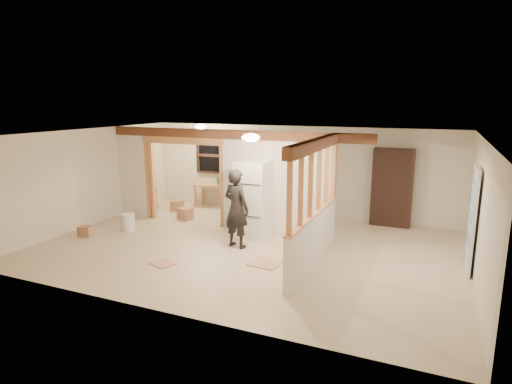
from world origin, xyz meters
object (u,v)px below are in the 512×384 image
at_px(work_table, 214,195).
at_px(shop_vac, 151,199).
at_px(bookshelf, 392,188).
at_px(refrigerator, 253,199).
at_px(woman, 236,209).

xyz_separation_m(work_table, shop_vac, (-1.75, -0.79, -0.09)).
height_order(shop_vac, bookshelf, bookshelf).
xyz_separation_m(shop_vac, bookshelf, (6.90, 0.89, 0.73)).
xyz_separation_m(refrigerator, bookshelf, (2.91, 2.24, 0.09)).
bearing_deg(shop_vac, bookshelf, 7.37).
bearing_deg(refrigerator, woman, -92.09).
bearing_deg(work_table, shop_vac, -167.67).
relative_size(woman, bookshelf, 0.87).
bearing_deg(work_table, woman, -65.54).
height_order(woman, bookshelf, bookshelf).
xyz_separation_m(woman, work_table, (-2.21, 2.99, -0.51)).
distance_m(refrigerator, bookshelf, 3.67).
bearing_deg(work_table, bookshelf, -10.88).
xyz_separation_m(work_table, bookshelf, (5.15, 0.10, 0.64)).
bearing_deg(bookshelf, woman, -133.60).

